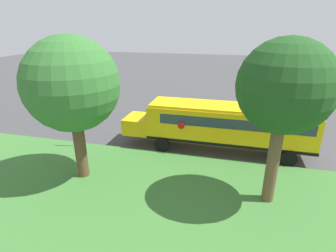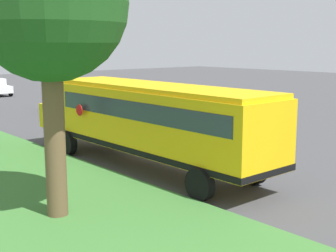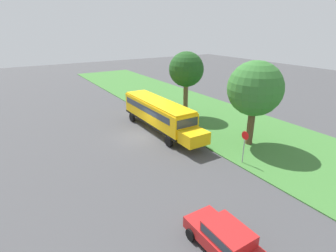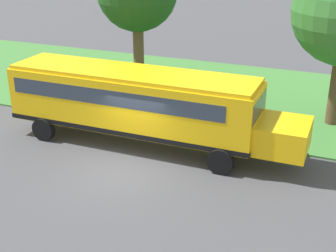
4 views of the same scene
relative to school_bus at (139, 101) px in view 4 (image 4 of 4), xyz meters
name	(u,v)px [view 4 (image 4 of 4)]	position (x,y,z in m)	size (l,w,h in m)	color
ground_plane	(121,172)	(2.55, 0.44, -1.92)	(120.00, 120.00, 0.00)	#424244
grass_verge	(204,92)	(-7.45, 0.44, -1.88)	(12.00, 80.00, 0.08)	#3D7533
school_bus	(139,101)	(0.00, 0.00, 0.00)	(2.85, 12.42, 3.16)	yellow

